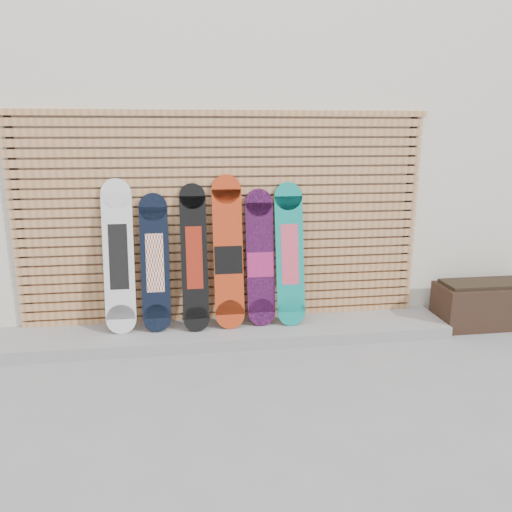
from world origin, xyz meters
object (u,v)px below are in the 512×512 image
object	(u,v)px
snowboard_0	(119,257)
snowboard_2	(194,258)
snowboard_1	(155,263)
snowboard_4	(260,259)
snowboard_3	(228,253)
snowboard_5	(290,254)
planter_box	(488,304)

from	to	relation	value
snowboard_0	snowboard_2	bearing A→B (deg)	-1.87
snowboard_1	snowboard_4	xyz separation A→B (m)	(1.07, 0.01, 0.00)
snowboard_0	snowboard_1	world-z (taller)	snowboard_0
snowboard_1	snowboard_3	xyz separation A→B (m)	(0.74, -0.01, 0.08)
snowboard_3	snowboard_5	distance (m)	0.64
snowboard_0	snowboard_3	distance (m)	1.09
snowboard_1	snowboard_3	distance (m)	0.74
snowboard_0	planter_box	bearing A→B (deg)	-2.26
snowboard_2	snowboard_3	size ratio (longest dim) A/B	0.95
snowboard_4	snowboard_5	bearing A→B (deg)	-3.17
planter_box	snowboard_0	world-z (taller)	snowboard_0
snowboard_3	snowboard_0	bearing A→B (deg)	179.27
snowboard_0	snowboard_4	xyz separation A→B (m)	(1.42, 0.00, -0.07)
snowboard_4	snowboard_5	world-z (taller)	snowboard_5
snowboard_3	snowboard_5	xyz separation A→B (m)	(0.64, 0.00, -0.03)
snowboard_4	snowboard_0	bearing A→B (deg)	-179.83
snowboard_1	snowboard_5	distance (m)	1.38
snowboard_0	snowboard_4	distance (m)	1.42
snowboard_0	snowboard_5	size ratio (longest dim) A/B	1.04
planter_box	snowboard_1	xyz separation A→B (m)	(-3.58, 0.15, 0.56)
snowboard_5	snowboard_0	bearing A→B (deg)	179.58
snowboard_1	snowboard_5	bearing A→B (deg)	-0.44
snowboard_4	snowboard_5	xyz separation A→B (m)	(0.31, -0.02, 0.04)
snowboard_2	snowboard_4	distance (m)	0.68
snowboard_3	snowboard_4	xyz separation A→B (m)	(0.33, 0.02, -0.07)
snowboard_1	snowboard_2	distance (m)	0.40
snowboard_3	snowboard_4	world-z (taller)	snowboard_3
snowboard_4	snowboard_1	bearing A→B (deg)	-179.65
snowboard_2	snowboard_3	distance (m)	0.35
snowboard_3	snowboard_5	bearing A→B (deg)	0.10
snowboard_1	snowboard_3	bearing A→B (deg)	-0.91
planter_box	snowboard_2	xyz separation A→B (m)	(-3.18, 0.13, 0.60)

